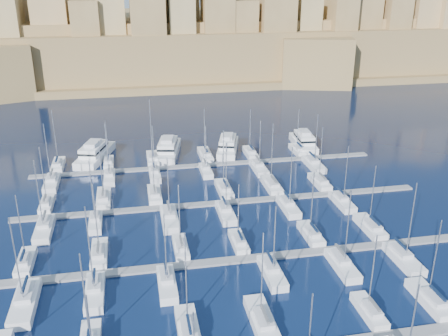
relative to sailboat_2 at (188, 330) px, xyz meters
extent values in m
plane|color=black|center=(12.19, 28.44, -0.76)|extent=(600.00, 600.00, 0.00)
cube|color=slate|center=(12.19, 16.44, -0.56)|extent=(84.00, 2.00, 0.40)
cube|color=slate|center=(12.19, 38.44, -0.56)|extent=(84.00, 2.00, 0.40)
cube|color=slate|center=(12.19, 60.44, -0.56)|extent=(84.00, 2.00, 0.40)
cylinder|color=#9EA0A8|center=(-12.51, 0.14, 6.75)|extent=(0.18, 0.18, 12.36)
cube|color=white|center=(0.00, 0.12, -0.22)|extent=(2.80, 9.34, 1.67)
cube|color=silver|center=(0.00, -0.82, 0.96)|extent=(1.96, 4.20, 0.70)
cylinder|color=#9EA0A8|center=(0.00, 0.58, 7.39)|extent=(0.18, 0.18, 13.56)
cube|color=#0C1B37|center=(0.00, -1.29, 2.01)|extent=(0.35, 3.74, 0.35)
cube|color=white|center=(10.03, 0.28, -0.21)|extent=(2.90, 9.68, 1.68)
cube|color=silver|center=(10.03, -0.68, 0.98)|extent=(2.03, 4.35, 0.70)
cylinder|color=#9EA0A8|center=(10.03, 0.77, 6.82)|extent=(0.18, 0.18, 12.38)
cube|color=#595B60|center=(10.03, -1.17, 2.03)|extent=(0.35, 3.87, 0.35)
cube|color=white|center=(25.21, -0.69, -0.26)|extent=(2.32, 7.74, 1.59)
cube|color=silver|center=(25.21, -1.46, 0.88)|extent=(1.62, 3.48, 0.70)
cylinder|color=#9EA0A8|center=(25.21, -0.30, 6.12)|extent=(0.18, 0.18, 11.17)
cube|color=#595B60|center=(25.21, -1.85, 1.93)|extent=(0.35, 3.09, 0.35)
cube|color=white|center=(35.02, 0.10, -0.22)|extent=(2.79, 9.31, 1.67)
cube|color=silver|center=(35.02, -0.83, 0.96)|extent=(1.95, 4.19, 0.70)
cylinder|color=#9EA0A8|center=(35.02, 0.56, 6.54)|extent=(0.18, 0.18, 11.87)
cube|color=#0C1B37|center=(35.02, -1.30, 2.01)|extent=(0.35, 3.72, 0.35)
cylinder|color=#9EA0A8|center=(12.33, -11.03, 6.18)|extent=(0.18, 0.18, 11.26)
cylinder|color=#9EA0A8|center=(24.12, -12.06, 6.43)|extent=(0.18, 0.18, 11.57)
cube|color=white|center=(-23.91, 21.57, -0.25)|extent=(2.47, 8.24, 1.61)
cube|color=silver|center=(-23.91, 20.74, 0.91)|extent=(1.73, 3.71, 0.70)
cylinder|color=#9EA0A8|center=(-23.91, 21.98, 6.11)|extent=(0.18, 0.18, 11.10)
cube|color=#0C1B37|center=(-23.91, 20.33, 1.96)|extent=(0.35, 3.30, 0.35)
cube|color=white|center=(-12.24, 21.89, -0.23)|extent=(2.67, 8.89, 1.64)
cube|color=silver|center=(-12.24, 21.00, 0.94)|extent=(1.87, 4.00, 0.70)
cylinder|color=#9EA0A8|center=(-12.24, 22.34, 6.52)|extent=(0.18, 0.18, 11.87)
cube|color=#595B60|center=(-12.24, 20.56, 1.99)|extent=(0.35, 3.56, 0.35)
cube|color=white|center=(1.36, 21.37, -0.26)|extent=(2.35, 7.84, 1.59)
cube|color=silver|center=(1.36, 20.58, 0.89)|extent=(1.65, 3.53, 0.70)
cylinder|color=#9EA0A8|center=(1.36, 21.76, 5.98)|extent=(0.18, 0.18, 10.89)
cube|color=#595B60|center=(1.36, 20.19, 1.94)|extent=(0.35, 3.14, 0.35)
cube|color=white|center=(11.49, 21.34, -0.26)|extent=(2.34, 7.79, 1.59)
cube|color=silver|center=(11.49, 20.56, 0.88)|extent=(1.64, 3.51, 0.70)
cylinder|color=#9EA0A8|center=(11.49, 21.73, 5.59)|extent=(0.18, 0.18, 10.12)
cube|color=#0C1B37|center=(11.49, 20.17, 1.93)|extent=(0.35, 3.12, 0.35)
cube|color=white|center=(24.87, 21.66, -0.25)|extent=(2.53, 8.44, 1.62)
cube|color=silver|center=(24.87, 20.82, 0.92)|extent=(1.77, 3.80, 0.70)
cylinder|color=#9EA0A8|center=(24.87, 22.08, 6.15)|extent=(0.18, 0.18, 11.17)
cube|color=#0C1B37|center=(24.87, 20.40, 1.97)|extent=(0.35, 3.37, 0.35)
cube|color=white|center=(36.54, 22.08, -0.22)|extent=(2.78, 9.27, 1.66)
cube|color=silver|center=(36.54, 21.15, 0.96)|extent=(1.95, 4.17, 0.70)
cylinder|color=#9EA0A8|center=(36.54, 22.54, 6.24)|extent=(0.18, 0.18, 11.27)
cube|color=#0C1B37|center=(36.54, 20.69, 2.01)|extent=(0.35, 3.71, 0.35)
cube|color=white|center=(-22.11, 10.14, -0.19)|extent=(3.19, 10.62, 1.73)
cube|color=silver|center=(-22.11, 11.20, 1.02)|extent=(2.23, 4.78, 0.70)
cylinder|color=#9EA0A8|center=(-22.11, 9.60, 7.26)|extent=(0.18, 0.18, 13.17)
cube|color=#0C1B37|center=(-22.11, 11.73, 2.07)|extent=(0.35, 4.25, 0.35)
cube|color=white|center=(-12.46, 10.89, -0.23)|extent=(2.73, 9.10, 1.66)
cube|color=silver|center=(-12.46, 11.80, 0.95)|extent=(1.91, 4.10, 0.70)
cylinder|color=#9EA0A8|center=(-12.46, 10.44, 7.38)|extent=(0.18, 0.18, 13.56)
cube|color=#0C1B37|center=(-12.46, 12.26, 2.00)|extent=(0.35, 3.64, 0.35)
cube|color=white|center=(-1.86, 11.01, -0.23)|extent=(2.66, 8.87, 1.64)
cube|color=silver|center=(-1.86, 11.90, 0.94)|extent=(1.86, 3.99, 0.70)
cylinder|color=#9EA0A8|center=(-1.86, 10.56, 6.30)|extent=(0.18, 0.18, 11.42)
cube|color=#0C1B37|center=(-1.86, 12.34, 1.99)|extent=(0.35, 3.55, 0.35)
cube|color=white|center=(14.59, 10.93, -0.23)|extent=(2.71, 9.03, 1.65)
cube|color=silver|center=(14.59, 11.83, 0.95)|extent=(1.90, 4.06, 0.70)
cylinder|color=#9EA0A8|center=(14.59, 10.48, 6.13)|extent=(0.18, 0.18, 11.07)
cube|color=#0C1B37|center=(14.59, 12.29, 2.00)|extent=(0.35, 3.61, 0.35)
cube|color=white|center=(26.27, 10.89, -0.23)|extent=(2.74, 9.12, 1.66)
cube|color=silver|center=(26.27, 11.80, 0.95)|extent=(1.91, 4.10, 0.70)
cylinder|color=#9EA0A8|center=(26.27, 10.43, 7.03)|extent=(0.18, 0.18, 12.85)
cube|color=#595B60|center=(26.27, 12.25, 2.00)|extent=(0.35, 3.65, 0.35)
cube|color=white|center=(36.89, 10.70, -0.22)|extent=(2.85, 9.49, 1.67)
cube|color=silver|center=(36.89, 11.65, 0.97)|extent=(1.99, 4.27, 0.70)
cylinder|color=#9EA0A8|center=(36.89, 10.23, 7.19)|extent=(0.18, 0.18, 13.15)
cube|color=#0C1B37|center=(36.89, 12.12, 2.02)|extent=(0.35, 3.79, 0.35)
cube|color=white|center=(-23.49, 43.49, -0.25)|extent=(2.43, 8.10, 1.60)
cube|color=silver|center=(-23.49, 42.68, 0.90)|extent=(1.70, 3.64, 0.70)
cylinder|color=#9EA0A8|center=(-23.49, 43.90, 6.33)|extent=(0.18, 0.18, 11.55)
cube|color=#595B60|center=(-23.49, 42.28, 1.95)|extent=(0.35, 3.24, 0.35)
cube|color=white|center=(-12.20, 44.21, -0.22)|extent=(2.86, 9.54, 1.68)
cube|color=silver|center=(-12.20, 43.26, 0.97)|extent=(2.00, 4.29, 0.70)
cylinder|color=#9EA0A8|center=(-12.20, 44.69, 6.53)|extent=(0.18, 0.18, 11.81)
cube|color=#595B60|center=(-12.20, 42.78, 2.02)|extent=(0.35, 3.81, 0.35)
cube|color=white|center=(-1.70, 43.95, -0.23)|extent=(2.70, 9.01, 1.65)
cube|color=silver|center=(-1.70, 43.05, 0.94)|extent=(1.89, 4.05, 0.70)
cylinder|color=#9EA0A8|center=(-1.70, 44.40, 7.39)|extent=(0.18, 0.18, 13.60)
cube|color=#595B60|center=(-1.70, 42.60, 1.99)|extent=(0.35, 3.60, 0.35)
cube|color=white|center=(13.27, 44.09, -0.22)|extent=(2.78, 9.28, 1.66)
cube|color=silver|center=(13.27, 43.16, 0.96)|extent=(1.95, 4.18, 0.70)
cylinder|color=#9EA0A8|center=(13.27, 44.55, 6.83)|extent=(0.18, 0.18, 12.44)
cube|color=#0C1B37|center=(13.27, 42.69, 2.01)|extent=(0.35, 3.71, 0.35)
cube|color=white|center=(24.00, 44.23, -0.22)|extent=(2.87, 9.57, 1.68)
cube|color=silver|center=(24.00, 43.27, 0.97)|extent=(2.01, 4.31, 0.70)
cylinder|color=#9EA0A8|center=(24.00, 44.71, 7.29)|extent=(0.18, 0.18, 13.34)
cube|color=#595B60|center=(24.00, 42.79, 2.02)|extent=(0.35, 3.83, 0.35)
cube|color=white|center=(35.09, 43.86, -0.24)|extent=(2.65, 8.83, 1.64)
cube|color=silver|center=(35.09, 42.98, 0.94)|extent=(1.86, 3.98, 0.70)
cylinder|color=#9EA0A8|center=(35.09, 44.30, 6.64)|extent=(0.18, 0.18, 12.10)
cube|color=#595B60|center=(35.09, 42.54, 1.99)|extent=(0.35, 3.53, 0.35)
cube|color=white|center=(-22.49, 32.55, -0.21)|extent=(2.94, 9.80, 1.69)
cube|color=silver|center=(-22.49, 33.53, 0.98)|extent=(2.06, 4.41, 0.70)
cylinder|color=#9EA0A8|center=(-22.49, 32.06, 7.12)|extent=(0.18, 0.18, 12.97)
cube|color=#595B60|center=(-22.49, 34.02, 2.03)|extent=(0.35, 3.92, 0.35)
cube|color=white|center=(-13.38, 33.49, -0.26)|extent=(2.37, 7.91, 1.60)
cube|color=silver|center=(-13.38, 34.28, 0.89)|extent=(1.66, 3.56, 0.70)
cylinder|color=#9EA0A8|center=(-13.38, 33.09, 6.50)|extent=(0.18, 0.18, 11.92)
cube|color=#595B60|center=(-13.38, 34.68, 1.94)|extent=(0.35, 3.16, 0.35)
cube|color=white|center=(0.42, 32.34, -0.20)|extent=(3.06, 10.21, 1.71)
cube|color=silver|center=(0.42, 33.36, 1.00)|extent=(2.14, 4.59, 0.70)
cylinder|color=#9EA0A8|center=(0.42, 31.83, 6.65)|extent=(0.18, 0.18, 11.99)
cube|color=#595B60|center=(0.42, 33.87, 2.05)|extent=(0.35, 4.08, 0.35)
cube|color=white|center=(11.44, 32.84, -0.23)|extent=(2.76, 9.21, 1.66)
cube|color=silver|center=(11.44, 33.76, 0.95)|extent=(1.93, 4.14, 0.70)
cylinder|color=#9EA0A8|center=(11.44, 32.38, 7.55)|extent=(0.18, 0.18, 13.90)
cube|color=#0C1B37|center=(11.44, 34.22, 2.00)|extent=(0.35, 3.68, 0.35)
cube|color=white|center=(24.33, 33.02, -0.23)|extent=(2.66, 8.86, 1.64)
cube|color=silver|center=(24.33, 33.90, 0.94)|extent=(1.86, 3.98, 0.70)
cylinder|color=#9EA0A8|center=(24.33, 32.57, 6.68)|extent=(0.18, 0.18, 12.20)
cube|color=#0C1B37|center=(24.33, 34.35, 1.99)|extent=(0.35, 3.54, 0.35)
cube|color=white|center=(35.85, 33.08, -0.24)|extent=(2.62, 8.73, 1.64)
cube|color=silver|center=(35.85, 33.95, 0.93)|extent=(1.83, 3.93, 0.70)
cylinder|color=#9EA0A8|center=(35.85, 32.64, 6.40)|extent=(0.18, 0.18, 11.64)
cube|color=#0C1B37|center=(35.85, 34.39, 1.98)|extent=(0.35, 3.49, 0.35)
cube|color=white|center=(-23.74, 65.96, -0.23)|extent=(2.71, 9.04, 1.65)
cube|color=silver|center=(-23.74, 65.06, 0.95)|extent=(1.90, 4.07, 0.70)
cylinder|color=#9EA0A8|center=(-23.74, 66.41, 7.10)|extent=(0.18, 0.18, 13.01)
cube|color=#0C1B37|center=(-23.74, 64.61, 2.00)|extent=(0.35, 3.61, 0.35)
cube|color=white|center=(-11.66, 65.31, -0.26)|extent=(2.32, 7.73, 1.59)
cube|color=silver|center=(-11.66, 64.54, 0.88)|extent=(1.62, 3.48, 0.70)
cylinder|color=#9EA0A8|center=(-11.66, 65.70, 5.56)|extent=(0.18, 0.18, 10.06)
cube|color=#0C1B37|center=(-11.66, 64.15, 1.93)|extent=(0.35, 3.09, 0.35)
cube|color=white|center=(-0.84, 66.09, -0.22)|extent=(2.79, 9.29, 1.66)
cube|color=silver|center=(-0.84, 65.16, 0.96)|extent=(1.95, 4.18, 0.70)
cylinder|color=#9EA0A8|center=(-0.84, 66.55, 7.83)|extent=(0.18, 0.18, 14.45)
cube|color=#0C1B37|center=(-0.84, 64.70, 2.01)|extent=(0.35, 3.72, 0.35)
cube|color=white|center=(12.61, 66.35, -0.21)|extent=(2.94, 9.80, 1.69)
cube|color=silver|center=(12.61, 65.37, 0.98)|extent=(2.06, 4.41, 0.70)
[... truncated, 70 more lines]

